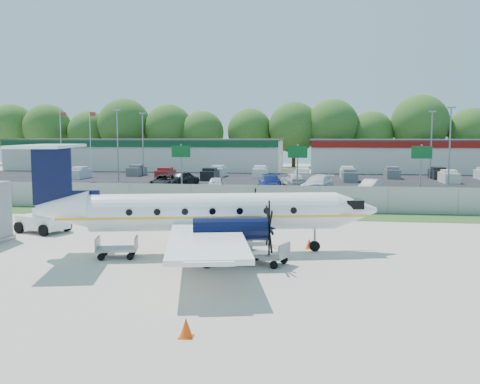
# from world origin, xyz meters

# --- Properties ---
(ground) EXTENTS (170.00, 170.00, 0.00)m
(ground) POSITION_xyz_m (0.00, 0.00, 0.00)
(ground) COLOR beige
(ground) RESTS_ON ground
(grass_verge) EXTENTS (170.00, 4.00, 0.02)m
(grass_verge) POSITION_xyz_m (0.00, 12.00, 0.01)
(grass_verge) COLOR #2D561E
(grass_verge) RESTS_ON ground
(access_road) EXTENTS (170.00, 8.00, 0.02)m
(access_road) POSITION_xyz_m (0.00, 19.00, 0.01)
(access_road) COLOR black
(access_road) RESTS_ON ground
(parking_lot) EXTENTS (170.00, 32.00, 0.02)m
(parking_lot) POSITION_xyz_m (0.00, 40.00, 0.01)
(parking_lot) COLOR black
(parking_lot) RESTS_ON ground
(perimeter_fence) EXTENTS (120.00, 0.06, 1.99)m
(perimeter_fence) POSITION_xyz_m (0.00, 14.00, 1.00)
(perimeter_fence) COLOR gray
(perimeter_fence) RESTS_ON ground
(building_west) EXTENTS (46.40, 12.40, 5.24)m
(building_west) POSITION_xyz_m (-24.00, 61.98, 2.63)
(building_west) COLOR silver
(building_west) RESTS_ON ground
(building_east) EXTENTS (44.40, 12.40, 5.24)m
(building_east) POSITION_xyz_m (26.00, 61.98, 2.63)
(building_east) COLOR silver
(building_east) RESTS_ON ground
(sign_left) EXTENTS (1.80, 0.26, 5.00)m
(sign_left) POSITION_xyz_m (-8.00, 22.91, 3.61)
(sign_left) COLOR gray
(sign_left) RESTS_ON ground
(sign_mid) EXTENTS (1.80, 0.26, 5.00)m
(sign_mid) POSITION_xyz_m (3.00, 22.91, 3.61)
(sign_mid) COLOR gray
(sign_mid) RESTS_ON ground
(sign_right) EXTENTS (1.80, 0.26, 5.00)m
(sign_right) POSITION_xyz_m (14.00, 22.91, 3.61)
(sign_right) COLOR gray
(sign_right) RESTS_ON ground
(flagpole_west) EXTENTS (1.06, 0.12, 10.00)m
(flagpole_west) POSITION_xyz_m (-35.92, 55.00, 5.64)
(flagpole_west) COLOR white
(flagpole_west) RESTS_ON ground
(flagpole_east) EXTENTS (1.06, 0.12, 10.00)m
(flagpole_east) POSITION_xyz_m (-30.92, 55.00, 5.64)
(flagpole_east) COLOR white
(flagpole_east) RESTS_ON ground
(light_pole_nw) EXTENTS (0.90, 0.35, 9.09)m
(light_pole_nw) POSITION_xyz_m (-20.00, 38.00, 5.23)
(light_pole_nw) COLOR gray
(light_pole_nw) RESTS_ON ground
(light_pole_ne) EXTENTS (0.90, 0.35, 9.09)m
(light_pole_ne) POSITION_xyz_m (20.00, 38.00, 5.23)
(light_pole_ne) COLOR gray
(light_pole_ne) RESTS_ON ground
(light_pole_sw) EXTENTS (0.90, 0.35, 9.09)m
(light_pole_sw) POSITION_xyz_m (-20.00, 48.00, 5.23)
(light_pole_sw) COLOR gray
(light_pole_sw) RESTS_ON ground
(light_pole_se) EXTENTS (0.90, 0.35, 9.09)m
(light_pole_se) POSITION_xyz_m (20.00, 48.00, 5.23)
(light_pole_se) COLOR gray
(light_pole_se) RESTS_ON ground
(tree_line) EXTENTS (112.00, 6.00, 14.00)m
(tree_line) POSITION_xyz_m (0.00, 74.00, 0.00)
(tree_line) COLOR #2F5A1A
(tree_line) RESTS_ON ground
(aircraft) EXTENTS (17.51, 17.15, 5.34)m
(aircraft) POSITION_xyz_m (-0.63, -1.18, 2.06)
(aircraft) COLOR white
(aircraft) RESTS_ON ground
(pushback_tug) EXTENTS (3.25, 2.83, 1.53)m
(pushback_tug) POSITION_xyz_m (-11.42, 3.12, 0.73)
(pushback_tug) COLOR white
(pushback_tug) RESTS_ON ground
(baggage_cart_near) EXTENTS (2.10, 1.53, 1.00)m
(baggage_cart_near) POSITION_xyz_m (-4.67, -2.75, 0.46)
(baggage_cart_near) COLOR gray
(baggage_cart_near) RESTS_ON ground
(baggage_cart_far) EXTENTS (2.29, 1.82, 1.05)m
(baggage_cart_far) POSITION_xyz_m (2.39, -3.10, 0.49)
(baggage_cart_far) COLOR gray
(baggage_cart_far) RESTS_ON ground
(cone_nose) EXTENTS (0.38, 0.38, 0.53)m
(cone_nose) POSITION_xyz_m (4.34, 0.63, 0.25)
(cone_nose) COLOR #FF4B08
(cone_nose) RESTS_ON ground
(cone_port_wing) EXTENTS (0.40, 0.40, 0.57)m
(cone_port_wing) POSITION_xyz_m (0.96, -12.10, 0.27)
(cone_port_wing) COLOR #FF4B08
(cone_port_wing) RESTS_ON ground
(cone_starboard_wing) EXTENTS (0.41, 0.41, 0.59)m
(cone_starboard_wing) POSITION_xyz_m (-1.18, 14.47, 0.28)
(cone_starboard_wing) COLOR #FF4B08
(cone_starboard_wing) RESTS_ON ground
(road_car_west) EXTENTS (5.22, 2.14, 1.68)m
(road_car_west) POSITION_xyz_m (-14.65, 17.48, 0.00)
(road_car_west) COLOR black
(road_car_west) RESTS_ON ground
(road_car_mid) EXTENTS (5.87, 3.57, 1.52)m
(road_car_mid) POSITION_xyz_m (4.46, 20.29, 0.00)
(road_car_mid) COLOR navy
(road_car_mid) RESTS_ON ground
(parked_car_a) EXTENTS (3.21, 5.92, 1.58)m
(parked_car_a) POSITION_xyz_m (-11.58, 29.34, 0.00)
(parked_car_a) COLOR black
(parked_car_a) RESTS_ON ground
(parked_car_b) EXTENTS (2.03, 4.29, 1.42)m
(parked_car_b) POSITION_xyz_m (-5.79, 28.93, 0.00)
(parked_car_b) COLOR silver
(parked_car_b) RESTS_ON ground
(parked_car_c) EXTENTS (2.40, 5.73, 1.65)m
(parked_car_c) POSITION_xyz_m (-0.06, 28.83, 0.00)
(parked_car_c) COLOR navy
(parked_car_c) RESTS_ON ground
(parked_car_d) EXTENTS (3.89, 6.16, 1.66)m
(parked_car_d) POSITION_xyz_m (4.88, 29.07, 0.00)
(parked_car_d) COLOR silver
(parked_car_d) RESTS_ON ground
(parked_car_e) EXTENTS (2.97, 4.37, 1.36)m
(parked_car_e) POSITION_xyz_m (10.23, 28.88, 0.00)
(parked_car_e) COLOR beige
(parked_car_e) RESTS_ON ground
(parked_car_f) EXTENTS (3.29, 5.24, 1.66)m
(parked_car_f) POSITION_xyz_m (-10.66, 34.57, 0.00)
(parked_car_f) COLOR black
(parked_car_f) RESTS_ON ground
(parked_car_g) EXTENTS (3.40, 4.90, 1.55)m
(parked_car_g) POSITION_xyz_m (2.05, 35.49, 0.00)
(parked_car_g) COLOR silver
(parked_car_g) RESTS_ON ground
(far_parking_rows) EXTENTS (56.00, 10.00, 1.60)m
(far_parking_rows) POSITION_xyz_m (0.00, 45.00, 0.00)
(far_parking_rows) COLOR gray
(far_parking_rows) RESTS_ON ground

